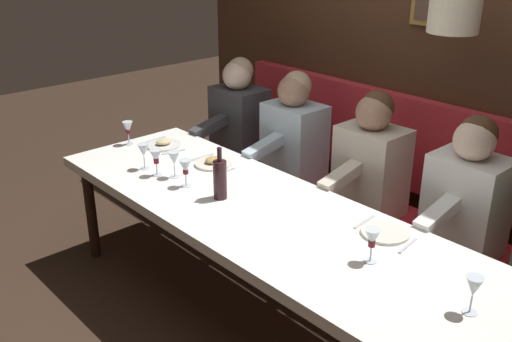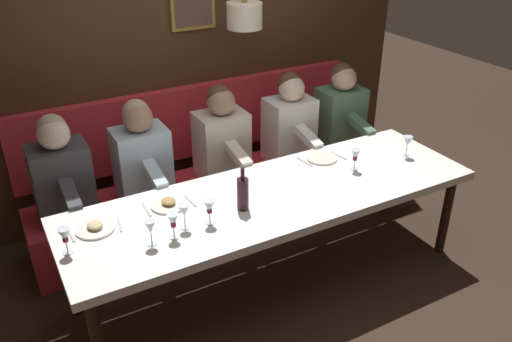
# 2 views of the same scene
# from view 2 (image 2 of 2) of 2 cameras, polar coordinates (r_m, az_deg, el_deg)

# --- Properties ---
(ground_plane) EXTENTS (12.00, 12.00, 0.00)m
(ground_plane) POSITION_cam_2_polar(r_m,az_deg,el_deg) (4.03, 1.83, -11.54)
(ground_plane) COLOR #332319
(dining_table) EXTENTS (0.90, 2.90, 0.74)m
(dining_table) POSITION_cam_2_polar(r_m,az_deg,el_deg) (3.63, 1.99, -3.23)
(dining_table) COLOR white
(dining_table) RESTS_ON ground_plane
(banquette_bench) EXTENTS (0.52, 3.10, 0.45)m
(banquette_bench) POSITION_cam_2_polar(r_m,az_deg,el_deg) (4.54, -3.87, -3.03)
(banquette_bench) COLOR red
(banquette_bench) RESTS_ON ground_plane
(back_wall_panel) EXTENTS (0.59, 4.30, 2.90)m
(back_wall_panel) POSITION_cam_2_polar(r_m,az_deg,el_deg) (4.58, -7.46, 12.62)
(back_wall_panel) COLOR #422819
(back_wall_panel) RESTS_ON ground_plane
(diner_nearest) EXTENTS (0.60, 0.40, 0.79)m
(diner_nearest) POSITION_cam_2_polar(r_m,az_deg,el_deg) (4.86, 9.14, 6.58)
(diner_nearest) COLOR #567A5B
(diner_nearest) RESTS_ON banquette_bench
(diner_near) EXTENTS (0.60, 0.40, 0.79)m
(diner_near) POSITION_cam_2_polar(r_m,az_deg,el_deg) (4.56, 3.67, 5.44)
(diner_near) COLOR white
(diner_near) RESTS_ON banquette_bench
(diner_middle) EXTENTS (0.60, 0.40, 0.79)m
(diner_middle) POSITION_cam_2_polar(r_m,az_deg,el_deg) (4.27, -3.73, 3.81)
(diner_middle) COLOR beige
(diner_middle) RESTS_ON banquette_bench
(diner_far) EXTENTS (0.60, 0.40, 0.79)m
(diner_far) POSITION_cam_2_polar(r_m,az_deg,el_deg) (4.06, -12.29, 1.84)
(diner_far) COLOR silver
(diner_far) RESTS_ON banquette_bench
(diner_farthest) EXTENTS (0.60, 0.40, 0.79)m
(diner_farthest) POSITION_cam_2_polar(r_m,az_deg,el_deg) (3.96, -20.37, -0.07)
(diner_farthest) COLOR #3D3D42
(diner_farthest) RESTS_ON banquette_bench
(place_setting_0) EXTENTS (0.24, 0.32, 0.05)m
(place_setting_0) POSITION_cam_2_polar(r_m,az_deg,el_deg) (3.37, -17.01, -5.87)
(place_setting_0) COLOR silver
(place_setting_0) RESTS_ON dining_table
(place_setting_1) EXTENTS (0.24, 0.31, 0.05)m
(place_setting_1) POSITION_cam_2_polar(r_m,az_deg,el_deg) (3.50, -9.43, -3.50)
(place_setting_1) COLOR silver
(place_setting_1) RESTS_ON dining_table
(place_setting_2) EXTENTS (0.24, 0.33, 0.01)m
(place_setting_2) POSITION_cam_2_polar(r_m,az_deg,el_deg) (4.09, 7.13, 1.41)
(place_setting_2) COLOR silver
(place_setting_2) RESTS_ON dining_table
(wine_glass_0) EXTENTS (0.07, 0.07, 0.16)m
(wine_glass_0) POSITION_cam_2_polar(r_m,az_deg,el_deg) (3.10, -11.36, -6.02)
(wine_glass_0) COLOR silver
(wine_glass_0) RESTS_ON dining_table
(wine_glass_1) EXTENTS (0.07, 0.07, 0.16)m
(wine_glass_1) POSITION_cam_2_polar(r_m,az_deg,el_deg) (3.21, -7.79, -4.38)
(wine_glass_1) COLOR silver
(wine_glass_1) RESTS_ON dining_table
(wine_glass_2) EXTENTS (0.07, 0.07, 0.16)m
(wine_glass_2) POSITION_cam_2_polar(r_m,az_deg,el_deg) (3.24, -5.07, -3.94)
(wine_glass_2) COLOR silver
(wine_glass_2) RESTS_ON dining_table
(wine_glass_3) EXTENTS (0.07, 0.07, 0.16)m
(wine_glass_3) POSITION_cam_2_polar(r_m,az_deg,el_deg) (3.92, 10.69, 1.66)
(wine_glass_3) COLOR silver
(wine_glass_3) RESTS_ON dining_table
(wine_glass_4) EXTENTS (0.07, 0.07, 0.16)m
(wine_glass_4) POSITION_cam_2_polar(r_m,az_deg,el_deg) (3.17, -20.00, -6.58)
(wine_glass_4) COLOR silver
(wine_glass_4) RESTS_ON dining_table
(wine_glass_5) EXTENTS (0.07, 0.07, 0.16)m
(wine_glass_5) POSITION_cam_2_polar(r_m,az_deg,el_deg) (3.14, -8.97, -5.39)
(wine_glass_5) COLOR silver
(wine_glass_5) RESTS_ON dining_table
(wine_glass_6) EXTENTS (0.07, 0.07, 0.16)m
(wine_glass_6) POSITION_cam_2_polar(r_m,az_deg,el_deg) (4.22, 16.10, 3.01)
(wine_glass_6) COLOR silver
(wine_glass_6) RESTS_ON dining_table
(wine_bottle) EXTENTS (0.08, 0.08, 0.30)m
(wine_bottle) POSITION_cam_2_polar(r_m,az_deg,el_deg) (3.37, -1.44, -2.43)
(wine_bottle) COLOR #33191E
(wine_bottle) RESTS_ON dining_table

